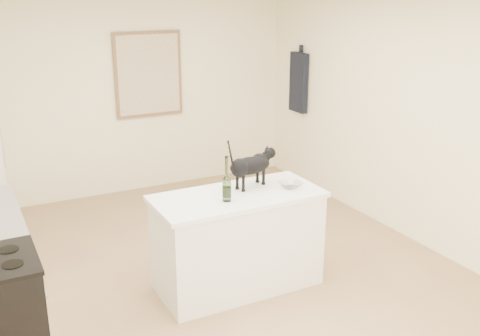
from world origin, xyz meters
The scene contains 12 objects.
floor centered at (0.00, 0.00, 0.00)m, with size 5.50×5.50×0.00m, color #9C7E53.
wall_back centered at (0.00, 2.75, 1.30)m, with size 4.50×4.50×0.00m, color #FEEAC4.
wall_front centered at (0.00, -2.75, 1.30)m, with size 4.50×4.50×0.00m, color #FEEAC4.
wall_right centered at (2.25, 0.00, 1.30)m, with size 5.50×5.50×0.00m, color #FEEAC4.
island_base centered at (0.10, -0.20, 0.43)m, with size 1.44×0.67×0.86m, color white.
island_top centered at (0.10, -0.20, 0.88)m, with size 1.50×0.70×0.04m, color white.
artwork_frame centered at (0.30, 2.72, 1.55)m, with size 0.90×0.03×1.10m, color brown.
artwork_canvas centered at (0.30, 2.70, 1.55)m, with size 0.82×0.00×1.02m, color beige.
hanging_garment centered at (2.19, 2.05, 1.40)m, with size 0.08×0.34×0.80m, color black.
black_cat centered at (0.28, -0.09, 1.08)m, with size 0.52×0.16×0.36m, color black, non-canonical shape.
wine_bottle centered at (-0.05, -0.30, 1.07)m, with size 0.07×0.07×0.35m, color #355722.
glass_bowl centered at (0.60, -0.27, 0.93)m, with size 0.21×0.21×0.05m, color white.
Camera 1 is at (-1.99, -4.28, 2.63)m, focal length 41.75 mm.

